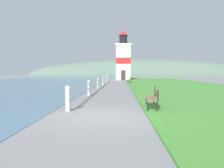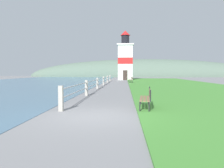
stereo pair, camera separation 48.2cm
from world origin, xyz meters
name	(u,v)px [view 1 (the left image)]	position (x,y,z in m)	size (l,w,h in m)	color
ground_plane	(103,116)	(0.00, 0.00, 0.00)	(160.00, 160.00, 0.00)	slate
grass_verge	(178,85)	(7.65, 18.60, 0.03)	(12.00, 55.79, 0.06)	#428433
water_strip	(2,85)	(-14.15, 18.60, 0.01)	(24.00, 89.26, 0.01)	#476B84
seawall_railing	(101,81)	(-1.55, 16.31, 0.64)	(0.18, 30.79, 1.08)	#A8A399
park_bench_near	(153,97)	(2.12, 1.77, 0.54)	(0.65, 2.02, 0.94)	brown
park_bench_midway	(130,79)	(2.09, 25.10, 0.54)	(0.64, 1.68, 0.94)	brown
lighthouse	(123,59)	(1.22, 37.31, 4.26)	(3.38, 3.38, 10.12)	white
distant_hillside	(142,77)	(8.00, 67.19, 0.00)	(80.00, 16.00, 12.00)	#566B5B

